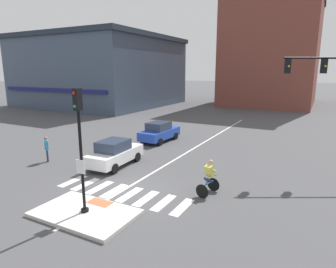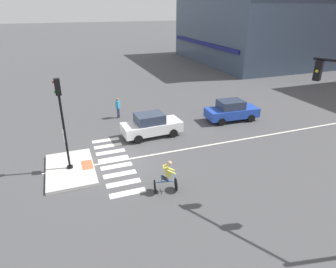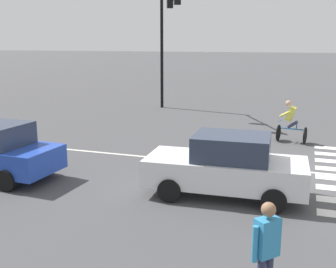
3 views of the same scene
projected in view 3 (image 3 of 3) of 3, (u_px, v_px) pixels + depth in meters
The scene contains 5 objects.
lane_centre_line at pixel (60, 149), 15.50m from camera, with size 0.14×28.00×0.01m, color silver.
traffic_light_mast at pixel (166, 28), 22.68m from camera, with size 4.63×2.61×6.75m.
car_white_westbound_near at pixel (227, 166), 10.61m from camera, with size 2.01×4.18×1.64m.
cyclist at pixel (291, 121), 16.32m from camera, with size 0.84×1.19×1.68m.
pedestrian_at_curb_left at pixel (266, 246), 6.09m from camera, with size 0.43×0.40×1.67m.
Camera 3 is at (-12.99, 1.28, 3.94)m, focal length 43.87 mm.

